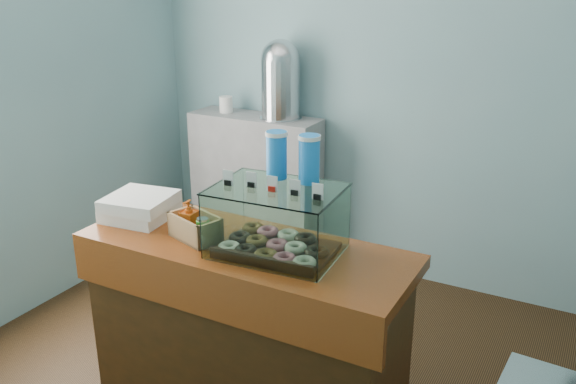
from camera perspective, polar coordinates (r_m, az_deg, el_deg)
The scene contains 8 objects.
ground at distance 3.51m, azimuth -1.43°, elevation -16.82°, with size 3.50×3.50×0.00m, color black.
room_shell at distance 2.83m, azimuth -1.19°, elevation 11.93°, with size 3.54×3.04×2.82m.
counter at distance 3.07m, azimuth -3.92°, elevation -12.43°, with size 1.60×0.60×0.90m.
back_shelf at distance 4.67m, azimuth -3.01°, elevation 0.54°, with size 1.00×0.32×1.10m, color #959598.
display_case at distance 2.74m, azimuth -0.79°, elevation -2.17°, with size 0.59×0.45×0.53m.
condiment_crate at distance 2.93m, azimuth -8.75°, elevation -3.13°, with size 0.28×0.22×0.18m.
pastry_boxes at distance 3.22m, azimuth -13.67°, elevation -1.33°, with size 0.36×0.36×0.13m.
coffee_urn at distance 4.37m, azimuth -0.70°, elevation 10.66°, with size 0.31×0.31×0.56m.
Camera 1 is at (1.41, -2.43, 2.10)m, focal length 38.00 mm.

